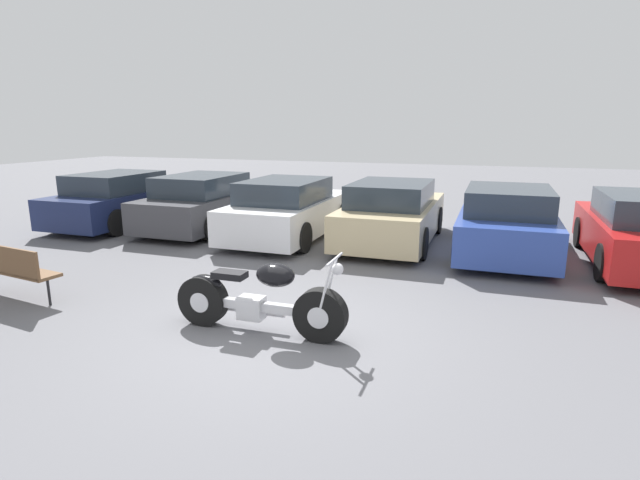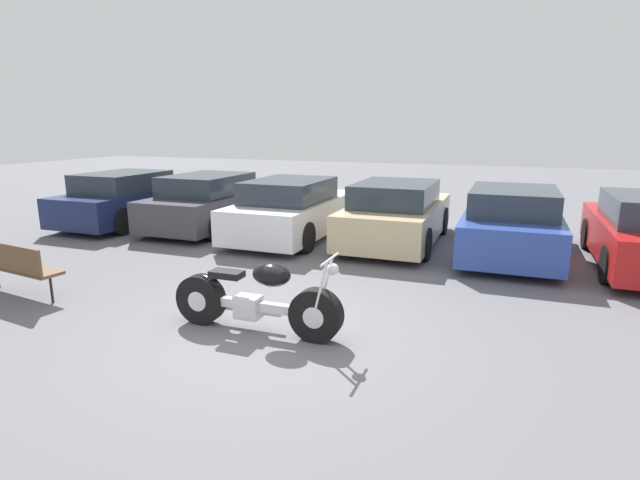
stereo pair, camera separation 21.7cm
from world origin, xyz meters
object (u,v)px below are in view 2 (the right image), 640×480
object	(u,v)px
parked_car_dark_grey	(212,202)
parked_car_champagne	(397,214)
parked_car_blue	(511,223)
park_bench	(15,264)
parked_car_navy	(129,199)
parked_car_white	(293,210)
motorcycle	(255,299)

from	to	relation	value
parked_car_dark_grey	parked_car_champagne	size ratio (longest dim) A/B	1.00
parked_car_dark_grey	parked_car_blue	world-z (taller)	same
park_bench	parked_car_navy	bearing A→B (deg)	115.26
parked_car_white	parked_car_blue	distance (m)	4.97
motorcycle	parked_car_dark_grey	size ratio (longest dim) A/B	0.55
parked_car_dark_grey	parked_car_blue	bearing A→B (deg)	-1.78
motorcycle	parked_car_navy	distance (m)	8.71
parked_car_champagne	parked_car_dark_grey	bearing A→B (deg)	179.70
parked_car_dark_grey	parked_car_blue	xyz separation A→B (m)	(7.45, -0.23, 0.00)
parked_car_blue	parked_car_navy	bearing A→B (deg)	-179.57
motorcycle	parked_car_blue	bearing A→B (deg)	60.41
parked_car_blue	park_bench	world-z (taller)	parked_car_blue
motorcycle	park_bench	xyz separation A→B (m)	(-4.20, -0.13, 0.10)
park_bench	parked_car_champagne	bearing A→B (deg)	50.34
parked_car_champagne	parked_car_navy	bearing A→B (deg)	-177.86
motorcycle	parked_car_dark_grey	bearing A→B (deg)	127.15
parked_car_champagne	parked_car_blue	xyz separation A→B (m)	(2.48, -0.20, 0.00)
parked_car_white	parked_car_blue	bearing A→B (deg)	1.09
parked_car_navy	park_bench	distance (m)	6.14
park_bench	motorcycle	bearing A→B (deg)	1.84
parked_car_navy	parked_car_champagne	world-z (taller)	same
parked_car_navy	park_bench	world-z (taller)	parked_car_navy
parked_car_dark_grey	parked_car_champagne	bearing A→B (deg)	-0.30
parked_car_blue	park_bench	size ratio (longest dim) A/B	2.56
parked_car_dark_grey	park_bench	bearing A→B (deg)	-88.68
parked_car_dark_grey	parked_car_champagne	distance (m)	4.97
parked_car_champagne	parked_car_blue	bearing A→B (deg)	-4.71
parked_car_navy	parked_car_white	bearing A→B (deg)	-0.24
parked_car_navy	parked_car_dark_grey	xyz separation A→B (m)	(2.48, 0.30, 0.00)
motorcycle	parked_car_white	bearing A→B (deg)	108.94
parked_car_navy	parked_car_blue	bearing A→B (deg)	0.43
motorcycle	parked_car_blue	distance (m)	6.31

